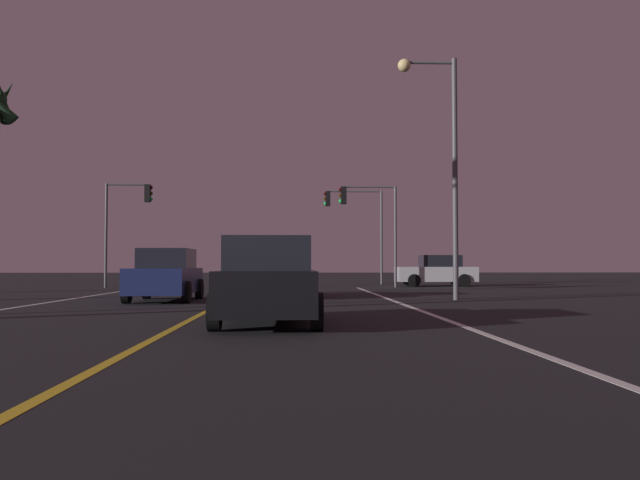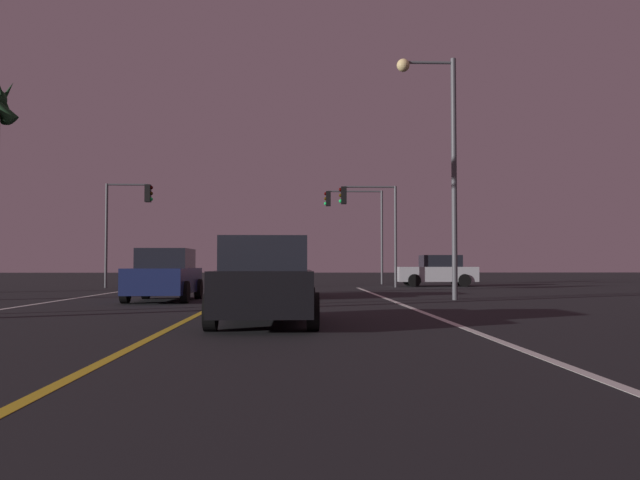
% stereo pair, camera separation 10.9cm
% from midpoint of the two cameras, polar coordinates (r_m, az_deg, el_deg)
% --- Properties ---
extents(lane_edge_right, '(0.16, 39.82, 0.01)m').
position_cam_midpoint_polar(lane_edge_right, '(13.86, 11.23, -6.96)').
color(lane_edge_right, silver).
rests_on(lane_edge_right, ground).
extents(lane_center_divider, '(0.16, 39.82, 0.01)m').
position_cam_midpoint_polar(lane_center_divider, '(13.69, -11.65, -7.02)').
color(lane_center_divider, gold).
rests_on(lane_center_divider, ground).
extents(car_crossing_side, '(4.30, 2.02, 1.70)m').
position_cam_midpoint_polar(car_crossing_side, '(36.38, 10.25, -2.69)').
color(car_crossing_side, black).
rests_on(car_crossing_side, ground).
extents(car_oncoming, '(2.02, 4.30, 1.70)m').
position_cam_midpoint_polar(car_oncoming, '(21.84, -13.24, -3.03)').
color(car_oncoming, black).
rests_on(car_oncoming, ground).
extents(car_ahead_far, '(2.02, 4.30, 1.70)m').
position_cam_midpoint_polar(car_ahead_far, '(23.72, -3.28, -3.02)').
color(car_ahead_far, black).
rests_on(car_ahead_far, ground).
extents(car_lead_same_lane, '(2.02, 4.30, 1.70)m').
position_cam_midpoint_polar(car_lead_same_lane, '(12.89, -4.53, -3.71)').
color(car_lead_same_lane, black).
rests_on(car_lead_same_lane, ground).
extents(traffic_light_near_right, '(3.04, 0.36, 5.29)m').
position_cam_midpoint_polar(traffic_light_near_right, '(34.18, 4.32, 2.46)').
color(traffic_light_near_right, '#4C4C51').
rests_on(traffic_light_near_right, ground).
extents(traffic_light_near_left, '(2.43, 0.36, 5.36)m').
position_cam_midpoint_polar(traffic_light_near_left, '(35.05, -16.28, 2.45)').
color(traffic_light_near_left, '#4C4C51').
rests_on(traffic_light_near_left, ground).
extents(traffic_light_far_right, '(3.58, 0.36, 5.68)m').
position_cam_midpoint_polar(traffic_light_far_right, '(39.64, 3.10, 2.24)').
color(traffic_light_far_right, '#4C4C51').
rests_on(traffic_light_far_right, ground).
extents(street_lamp_right_far, '(2.01, 0.44, 8.13)m').
position_cam_midpoint_polar(street_lamp_right_far, '(22.51, 10.64, 8.01)').
color(street_lamp_right_far, '#4C4C51').
rests_on(street_lamp_right_far, ground).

